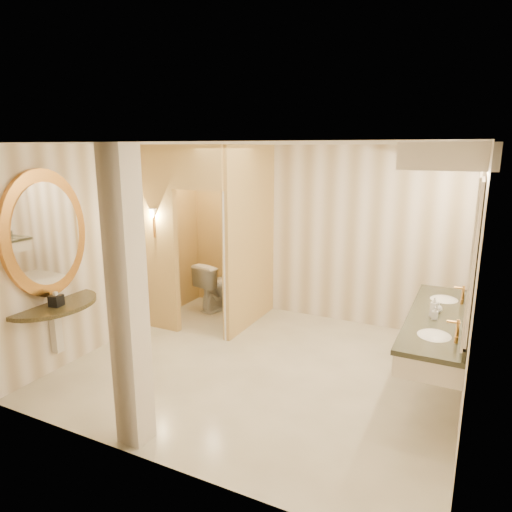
{
  "coord_description": "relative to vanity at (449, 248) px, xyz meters",
  "views": [
    {
      "loc": [
        2.21,
        -4.69,
        2.66
      ],
      "look_at": [
        -0.19,
        0.2,
        1.36
      ],
      "focal_mm": 32.0,
      "sensor_mm": 36.0,
      "label": 1
    }
  ],
  "objects": [
    {
      "name": "floor",
      "position": [
        -1.98,
        -0.4,
        -1.63
      ],
      "size": [
        4.5,
        4.5,
        0.0
      ],
      "primitive_type": "plane",
      "color": "white",
      "rests_on": "ground"
    },
    {
      "name": "ceiling",
      "position": [
        -1.98,
        -0.4,
        1.07
      ],
      "size": [
        4.5,
        4.5,
        0.0
      ],
      "primitive_type": "plane",
      "rotation": [
        3.14,
        0.0,
        0.0
      ],
      "color": "silver",
      "rests_on": "wall_back"
    },
    {
      "name": "wall_back",
      "position": [
        -1.98,
        1.6,
        -0.28
      ],
      "size": [
        4.5,
        0.02,
        2.7
      ],
      "primitive_type": "cube",
      "color": "white",
      "rests_on": "floor"
    },
    {
      "name": "wall_front",
      "position": [
        -1.98,
        -2.4,
        -0.28
      ],
      "size": [
        4.5,
        0.02,
        2.7
      ],
      "primitive_type": "cube",
      "color": "white",
      "rests_on": "floor"
    },
    {
      "name": "wall_left",
      "position": [
        -4.23,
        -0.4,
        -0.28
      ],
      "size": [
        0.02,
        4.0,
        2.7
      ],
      "primitive_type": "cube",
      "color": "white",
      "rests_on": "floor"
    },
    {
      "name": "wall_right",
      "position": [
        0.27,
        -0.4,
        -0.28
      ],
      "size": [
        0.02,
        4.0,
        2.7
      ],
      "primitive_type": "cube",
      "color": "white",
      "rests_on": "floor"
    },
    {
      "name": "toilet_closet",
      "position": [
        -3.11,
        0.57,
        -0.24
      ],
      "size": [
        1.5,
        1.55,
        2.7
      ],
      "color": "#E8C379",
      "rests_on": "floor"
    },
    {
      "name": "wall_sconce",
      "position": [
        -3.9,
        0.03,
        0.1
      ],
      "size": [
        0.14,
        0.14,
        0.42
      ],
      "color": "#C4883F",
      "rests_on": "toilet_closet"
    },
    {
      "name": "vanity",
      "position": [
        0.0,
        0.0,
        0.0
      ],
      "size": [
        0.75,
        2.43,
        2.09
      ],
      "color": "silver",
      "rests_on": "floor"
    },
    {
      "name": "console_shelf",
      "position": [
        -4.19,
        -1.56,
        -0.28
      ],
      "size": [
        1.13,
        1.13,
        2.02
      ],
      "color": "black",
      "rests_on": "floor"
    },
    {
      "name": "pillar",
      "position": [
        -2.43,
        -2.2,
        -0.28
      ],
      "size": [
        0.25,
        0.25,
        2.7
      ],
      "primitive_type": "cube",
      "color": "silver",
      "rests_on": "floor"
    },
    {
      "name": "tissue_box",
      "position": [
        -4.03,
        -1.63,
        -0.69
      ],
      "size": [
        0.15,
        0.15,
        0.13
      ],
      "primitive_type": "cube",
      "rotation": [
        0.0,
        0.0,
        0.14
      ],
      "color": "black",
      "rests_on": "console_shelf"
    },
    {
      "name": "toilet",
      "position": [
        -3.57,
        1.21,
        -1.23
      ],
      "size": [
        0.61,
        0.87,
        0.8
      ],
      "primitive_type": "imported",
      "rotation": [
        0.0,
        0.0,
        2.92
      ],
      "color": "white",
      "rests_on": "floor"
    },
    {
      "name": "soap_bottle_a",
      "position": [
        -0.07,
        -0.14,
        -0.68
      ],
      "size": [
        0.07,
        0.07,
        0.14
      ],
      "primitive_type": "imported",
      "rotation": [
        0.0,
        0.0,
        0.07
      ],
      "color": "beige",
      "rests_on": "vanity"
    },
    {
      "name": "soap_bottle_b",
      "position": [
        -0.06,
        0.09,
        -0.69
      ],
      "size": [
        0.12,
        0.12,
        0.12
      ],
      "primitive_type": "imported",
      "rotation": [
        0.0,
        0.0,
        0.31
      ],
      "color": "silver",
      "rests_on": "vanity"
    },
    {
      "name": "soap_bottle_c",
      "position": [
        -0.09,
        -0.09,
        -0.64
      ],
      "size": [
        0.1,
        0.1,
        0.23
      ],
      "primitive_type": "imported",
      "rotation": [
        0.0,
        0.0,
        0.15
      ],
      "color": "#C6B28C",
      "rests_on": "vanity"
    }
  ]
}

